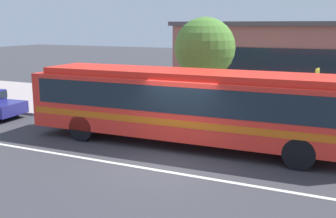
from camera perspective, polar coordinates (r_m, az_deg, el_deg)
The scene contains 10 objects.
ground_plane at distance 13.23m, azimuth 0.14°, elevation -7.44°, with size 120.00×120.00×0.00m, color #39383D.
sidewalk_slab at distance 19.95m, azimuth 9.20°, elevation -0.85°, with size 60.00×8.00×0.12m, color #A59693.
lane_stripe_center at distance 12.55m, azimuth -1.42°, elevation -8.50°, with size 56.00×0.16×0.01m, color silver.
transit_bus at distance 14.76m, azimuth 2.71°, elevation 0.94°, with size 12.01×2.79×2.72m.
pedestrian_waiting_near_sign at distance 18.58m, azimuth -0.25°, elevation 1.73°, with size 0.39×0.39×1.71m.
pedestrian_walking_along_curb at distance 17.81m, azimuth 7.87°, elevation 0.98°, with size 0.35×0.35×1.61m.
pedestrian_standing_by_tree at distance 16.88m, azimuth 12.67°, elevation 0.38°, with size 0.48×0.48×1.69m.
bus_stop_sign at distance 15.73m, azimuth 19.84°, elevation 1.81°, with size 0.11×0.44×2.68m.
street_tree_near_stop at distance 18.80m, azimuth 5.13°, elevation 8.43°, with size 2.76×2.76×4.56m.
station_building at distance 25.91m, azimuth 18.54°, elevation 6.47°, with size 14.60×7.45×4.50m.
Camera 1 is at (5.29, -11.33, 4.33)m, focal length 43.85 mm.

